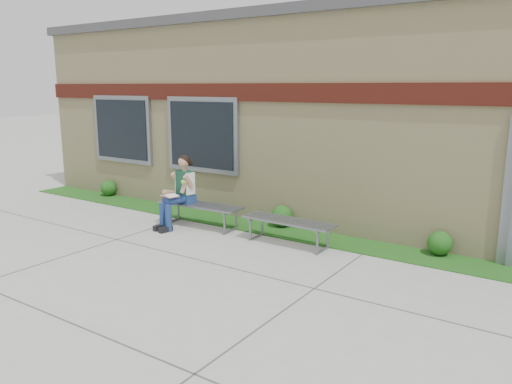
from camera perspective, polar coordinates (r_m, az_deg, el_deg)
The scene contains 9 objects.
ground at distance 7.10m, azimuth -2.53°, elevation -10.54°, with size 80.00×80.00×0.00m, color #9E9E99.
grass_strip at distance 9.19m, azimuth 7.17°, elevation -5.24°, with size 16.00×0.80×0.02m, color #1D4F15.
school_building at distance 11.93m, azimuth 14.89°, elevation 8.64°, with size 16.20×6.22×4.20m.
bench_left at distance 9.84m, azimuth -6.41°, elevation -1.97°, with size 1.80×0.59×0.46m.
bench_right at distance 8.72m, azimuth 3.70°, elevation -3.85°, with size 1.71×0.51×0.44m.
girl at distance 9.82m, azimuth -8.77°, elevation 0.18°, with size 0.52×0.90×1.42m.
shrub_west at distance 13.06m, azimuth -16.51°, elevation 0.45°, with size 0.39×0.39×0.39m, color #1D4F15.
shrub_mid at distance 9.77m, azimuth 2.96°, elevation -2.77°, with size 0.42×0.42×0.42m, color #1D4F15.
shrub_east at distance 8.69m, azimuth 20.27°, elevation -5.50°, with size 0.40×0.40×0.40m, color #1D4F15.
Camera 1 is at (3.91, -5.26, 2.72)m, focal length 35.00 mm.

